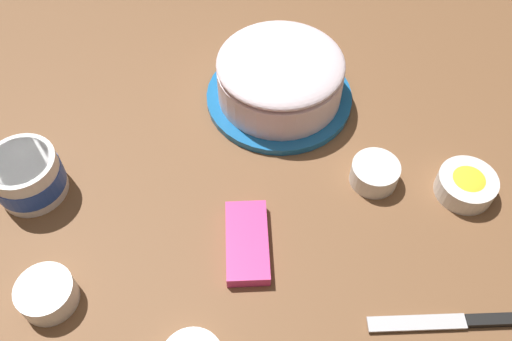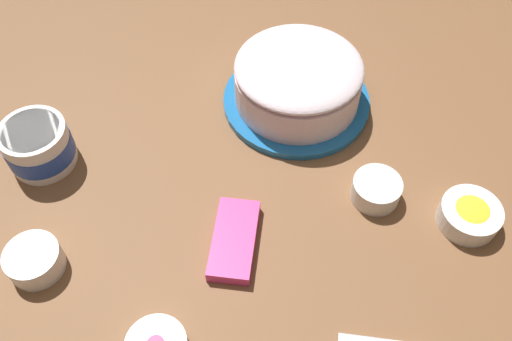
% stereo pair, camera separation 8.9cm
% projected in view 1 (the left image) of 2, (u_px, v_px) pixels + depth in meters
% --- Properties ---
extents(ground_plane, '(1.54, 1.54, 0.00)m').
position_uv_depth(ground_plane, '(241.00, 237.00, 0.85)').
color(ground_plane, brown).
extents(frosted_cake, '(0.27, 0.27, 0.11)m').
position_uv_depth(frosted_cake, '(280.00, 79.00, 0.99)').
color(frosted_cake, '#1E6BB2').
rests_on(frosted_cake, ground_plane).
extents(frosting_tub, '(0.11, 0.11, 0.08)m').
position_uv_depth(frosting_tub, '(27.00, 175.00, 0.87)').
color(frosting_tub, white).
rests_on(frosting_tub, ground_plane).
extents(spreading_knife, '(0.06, 0.24, 0.01)m').
position_uv_depth(spreading_knife, '(465.00, 321.00, 0.77)').
color(spreading_knife, silver).
rests_on(spreading_knife, ground_plane).
extents(sprinkle_bowl_blue, '(0.08, 0.08, 0.04)m').
position_uv_depth(sprinkle_bowl_blue, '(375.00, 173.00, 0.90)').
color(sprinkle_bowl_blue, white).
rests_on(sprinkle_bowl_blue, ground_plane).
extents(sprinkle_bowl_yellow, '(0.10, 0.10, 0.04)m').
position_uv_depth(sprinkle_bowl_yellow, '(466.00, 184.00, 0.89)').
color(sprinkle_bowl_yellow, white).
rests_on(sprinkle_bowl_yellow, ground_plane).
extents(sprinkle_bowl_rainbow, '(0.08, 0.08, 0.04)m').
position_uv_depth(sprinkle_bowl_rainbow, '(47.00, 294.00, 0.77)').
color(sprinkle_bowl_rainbow, white).
rests_on(sprinkle_bowl_rainbow, ground_plane).
extents(candy_box_lower, '(0.15, 0.09, 0.02)m').
position_uv_depth(candy_box_lower, '(247.00, 242.00, 0.84)').
color(candy_box_lower, '#E53D8E').
rests_on(candy_box_lower, ground_plane).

